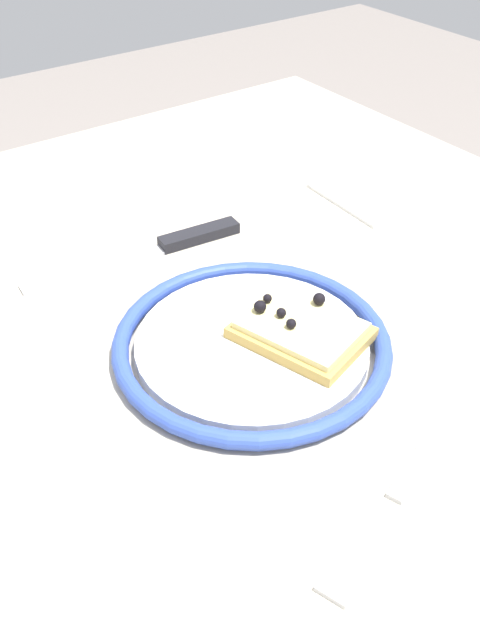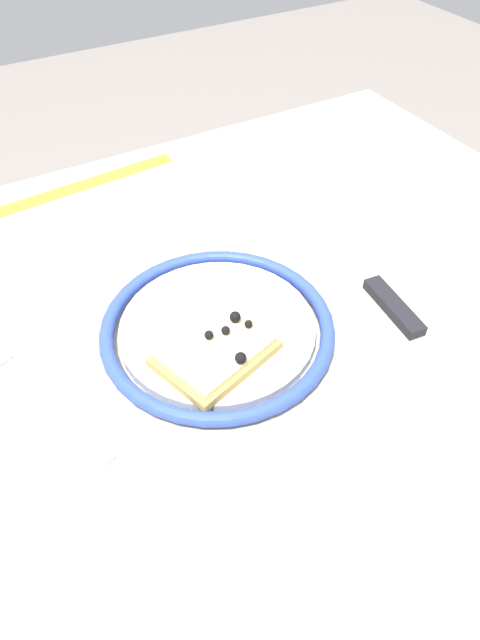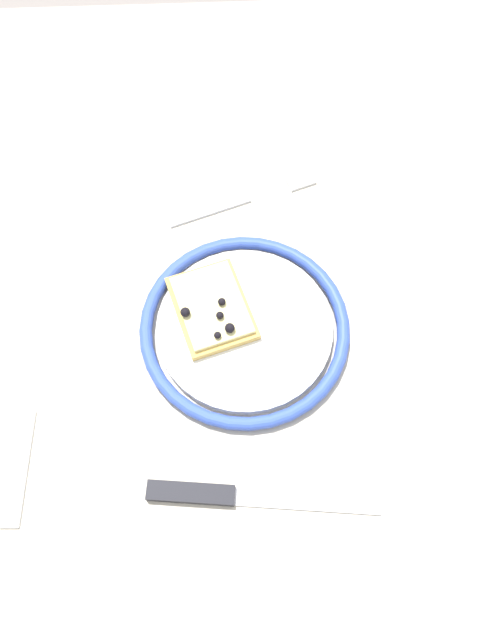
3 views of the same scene
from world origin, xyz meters
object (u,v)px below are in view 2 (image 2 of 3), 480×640
measuring_tape (81,186)px  knife (377,289)px  pizza_slice_near (221,351)px  fork (40,397)px  plate (217,328)px  dining_table (218,413)px

measuring_tape → knife: bearing=-64.0°
pizza_slice_near → fork: size_ratio=0.65×
knife → measuring_tape: 0.43m
plate → pizza_slice_near: (-0.02, -0.04, 0.01)m
pizza_slice_near → fork: pizza_slice_near is taller
plate → measuring_tape: size_ratio=0.87×
pizza_slice_near → knife: size_ratio=0.52×
plate → knife: size_ratio=1.01×
dining_table → plate: (0.02, 0.04, 0.09)m
fork → pizza_slice_near: bearing=-15.8°
plate → pizza_slice_near: pizza_slice_near is taller
knife → measuring_tape: bearing=120.4°
measuring_tape → plate: bearing=-88.7°
knife → measuring_tape: (-0.22, 0.38, -0.00)m
measuring_tape → fork: bearing=-118.5°
dining_table → knife: size_ratio=4.51×
plate → knife: (0.19, -0.03, -0.00)m
dining_table → pizza_slice_near: pizza_slice_near is taller
knife → dining_table: bearing=-178.4°
fork → dining_table: bearing=-15.5°
pizza_slice_near → fork: (-0.17, 0.05, -0.02)m
knife → fork: 0.37m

